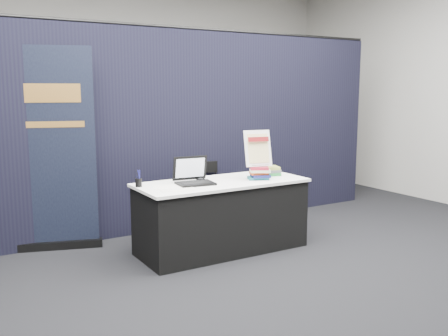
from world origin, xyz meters
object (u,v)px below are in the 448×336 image
Objects in this scene: display_table at (222,216)px; laptop at (193,178)px; info_sign at (258,149)px; book_stack_tall at (259,173)px; pullup_banner at (54,161)px; book_stack_short at (268,171)px; stacking_chair at (209,192)px.

laptop reaches higher than display_table.
book_stack_tall is at bearing -77.41° from info_sign.
laptop is at bearing -20.35° from pullup_banner.
book_stack_short is 0.91m from stacking_chair.
display_table is 0.89m from stacking_chair.
book_stack_tall reaches higher than display_table.
info_sign is at bearing -2.42° from laptop.
book_stack_tall is 0.94× the size of book_stack_short.
info_sign reaches higher than book_stack_short.
laptop is at bearing -178.81° from book_stack_short.
info_sign reaches higher than display_table.
book_stack_tall is (0.40, -0.12, 0.44)m from display_table.
info_sign is (0.72, -0.11, 0.26)m from laptop.
pullup_banner reaches higher than display_table.
laptop is 0.48× the size of stacking_chair.
display_table is 7.32× the size of book_stack_tall.
pullup_banner reaches higher than book_stack_short.
laptop is 0.73m from book_stack_tall.
book_stack_short is (0.23, 0.16, -0.02)m from book_stack_tall.
book_stack_tall is at bearing -16.55° from display_table.
book_stack_tall is 0.26m from info_sign.
info_sign is at bearing -68.49° from stacking_chair.
pullup_banner reaches higher than book_stack_tall.
book_stack_tall is 0.62× the size of info_sign.
display_table is at bearing -14.50° from pullup_banner.
book_stack_short is 0.39m from info_sign.
pullup_banner is at bearing 163.85° from info_sign.
pullup_banner reaches higher than info_sign.
display_table is at bearing -175.90° from book_stack_short.
book_stack_tall is 0.11× the size of pullup_banner.
book_stack_tall is at bearing -68.66° from stacking_chair.
display_table is at bearing 163.45° from book_stack_tall.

